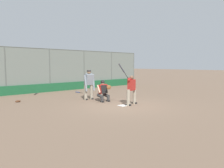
# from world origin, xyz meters

# --- Properties ---
(ground_plane) EXTENTS (160.00, 160.00, 0.00)m
(ground_plane) POSITION_xyz_m (0.00, 0.00, 0.00)
(ground_plane) COLOR #7A604C
(home_plate_marker) EXTENTS (0.43, 0.43, 0.01)m
(home_plate_marker) POSITION_xyz_m (0.00, 0.00, 0.01)
(home_plate_marker) COLOR white
(home_plate_marker) RESTS_ON ground_plane
(backstop_fence) EXTENTS (19.68, 0.08, 3.37)m
(backstop_fence) POSITION_xyz_m (0.00, -8.10, 1.77)
(backstop_fence) COLOR #515651
(backstop_fence) RESTS_ON ground_plane
(padding_wall) EXTENTS (19.21, 0.18, 0.64)m
(padding_wall) POSITION_xyz_m (0.00, -8.00, 0.32)
(padding_wall) COLOR #19512D
(padding_wall) RESTS_ON ground_plane
(bleachers_beyond) EXTENTS (13.72, 2.50, 1.48)m
(bleachers_beyond) POSITION_xyz_m (-0.80, -10.60, 0.48)
(bleachers_beyond) COLOR slate
(bleachers_beyond) RESTS_ON ground_plane
(batter_at_plate) EXTENTS (1.12, 0.57, 2.18)m
(batter_at_plate) POSITION_xyz_m (-0.52, 0.11, 0.85)
(batter_at_plate) COLOR gray
(batter_at_plate) RESTS_ON ground_plane
(catcher_behind_plate) EXTENTS (0.66, 0.79, 1.23)m
(catcher_behind_plate) POSITION_xyz_m (-0.08, -1.63, 0.64)
(catcher_behind_plate) COLOR #333333
(catcher_behind_plate) RESTS_ON ground_plane
(umpire_home) EXTENTS (0.73, 0.46, 1.79)m
(umpire_home) POSITION_xyz_m (0.13, -2.76, 0.97)
(umpire_home) COLOR gray
(umpire_home) RESTS_ON ground_plane
(spare_bat_near_backstop) EXTENTS (0.52, 0.67, 0.07)m
(spare_bat_near_backstop) POSITION_xyz_m (1.50, -7.30, 0.03)
(spare_bat_near_backstop) COLOR black
(spare_bat_near_backstop) RESTS_ON ground_plane
(spare_bat_by_padding) EXTENTS (0.07, 0.89, 0.07)m
(spare_bat_by_padding) POSITION_xyz_m (-1.21, -5.96, 0.03)
(spare_bat_by_padding) COLOR black
(spare_bat_by_padding) RESTS_ON ground_plane
(fielding_glove_on_dirt) EXTENTS (0.29, 0.22, 0.11)m
(fielding_glove_on_dirt) POSITION_xyz_m (3.65, -4.73, 0.05)
(fielding_glove_on_dirt) COLOR #56331E
(fielding_glove_on_dirt) RESTS_ON ground_plane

